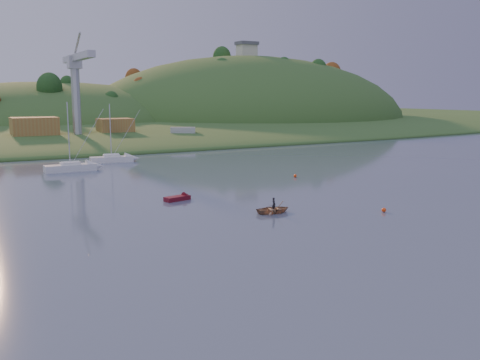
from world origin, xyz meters
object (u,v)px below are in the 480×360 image
sailboat_near (70,167)px  sailboat_far (111,158)px  canoe (274,209)px  red_tender (182,197)px

sailboat_near → sailboat_far: size_ratio=1.05×
sailboat_near → canoe: 45.85m
sailboat_near → red_tender: 32.90m
sailboat_near → red_tender: bearing=-78.8°
red_tender → sailboat_near: bearing=88.9°
sailboat_far → red_tender: 40.98m
sailboat_near → canoe: sailboat_near is taller
sailboat_near → sailboat_far: bearing=41.6°
sailboat_far → canoe: sailboat_far is taller
sailboat_near → red_tender: size_ratio=2.93×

